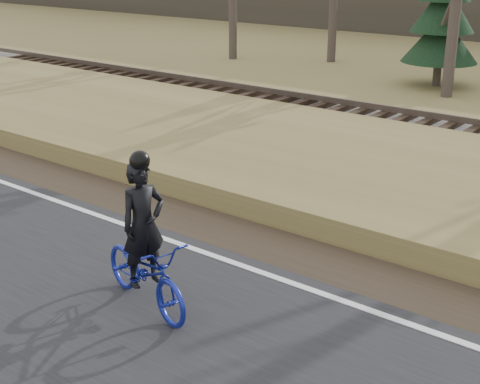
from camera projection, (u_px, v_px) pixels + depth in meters
The scene contains 9 objects.
ground at pixel (199, 262), 10.33m from camera, with size 120.00×120.00×0.00m, color olive.
road at pixel (69, 328), 8.47m from camera, with size 120.00×6.00×0.06m, color black.
edge_line at pixel (207, 254), 10.46m from camera, with size 120.00×0.12×0.01m, color silver.
shoulder at pixel (246, 236), 11.21m from camera, with size 120.00×1.60×0.04m, color #473A2B.
embankment at pixel (337, 179), 13.36m from camera, with size 120.00×5.00×0.44m, color olive.
ballast at pixel (417, 138), 16.17m from camera, with size 120.00×3.00×0.45m, color slate.
railroad at pixel (418, 126), 16.07m from camera, with size 120.00×2.40×0.29m.
cyclist at pixel (145, 260), 8.71m from camera, with size 2.03×1.14×2.17m.
conifer at pixel (444, 9), 22.54m from camera, with size 2.60×2.60×5.51m.
Camera 1 is at (6.24, -6.96, 4.57)m, focal length 50.00 mm.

